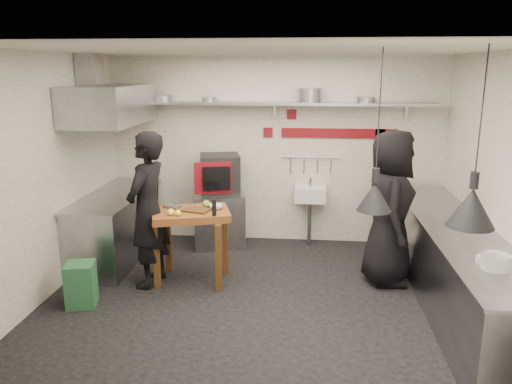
# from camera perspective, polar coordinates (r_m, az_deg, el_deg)

# --- Properties ---
(floor) EXTENTS (5.00, 5.00, 0.00)m
(floor) POSITION_cam_1_polar(r_m,az_deg,el_deg) (5.98, 0.70, -11.94)
(floor) COLOR black
(floor) RESTS_ON ground
(ceiling) EXTENTS (5.00, 5.00, 0.00)m
(ceiling) POSITION_cam_1_polar(r_m,az_deg,el_deg) (5.38, 0.79, 15.94)
(ceiling) COLOR beige
(ceiling) RESTS_ON floor
(wall_back) EXTENTS (5.00, 0.04, 2.80)m
(wall_back) POSITION_cam_1_polar(r_m,az_deg,el_deg) (7.57, 2.14, 4.73)
(wall_back) COLOR silver
(wall_back) RESTS_ON floor
(wall_front) EXTENTS (5.00, 0.04, 2.80)m
(wall_front) POSITION_cam_1_polar(r_m,az_deg,el_deg) (3.51, -2.28, -6.28)
(wall_front) COLOR silver
(wall_front) RESTS_ON floor
(wall_left) EXTENTS (0.04, 4.20, 2.80)m
(wall_left) POSITION_cam_1_polar(r_m,az_deg,el_deg) (6.25, -22.76, 1.66)
(wall_left) COLOR silver
(wall_left) RESTS_ON floor
(wall_right) EXTENTS (0.04, 4.20, 2.80)m
(wall_right) POSITION_cam_1_polar(r_m,az_deg,el_deg) (5.86, 25.89, 0.59)
(wall_right) COLOR silver
(wall_right) RESTS_ON floor
(red_band_horiz) EXTENTS (1.70, 0.02, 0.14)m
(red_band_horiz) POSITION_cam_1_polar(r_m,az_deg,el_deg) (7.52, 9.45, 6.64)
(red_band_horiz) COLOR maroon
(red_band_horiz) RESTS_ON wall_back
(red_band_vert) EXTENTS (0.14, 0.02, 1.10)m
(red_band_vert) POSITION_cam_1_polar(r_m,az_deg,el_deg) (7.65, 13.80, 2.91)
(red_band_vert) COLOR maroon
(red_band_vert) RESTS_ON wall_back
(red_tile_a) EXTENTS (0.14, 0.02, 0.14)m
(red_tile_a) POSITION_cam_1_polar(r_m,az_deg,el_deg) (7.47, 4.11, 8.83)
(red_tile_a) COLOR maroon
(red_tile_a) RESTS_ON wall_back
(red_tile_b) EXTENTS (0.14, 0.02, 0.14)m
(red_tile_b) POSITION_cam_1_polar(r_m,az_deg,el_deg) (7.52, 1.39, 6.83)
(red_tile_b) COLOR maroon
(red_tile_b) RESTS_ON wall_back
(back_shelf) EXTENTS (4.60, 0.34, 0.04)m
(back_shelf) POSITION_cam_1_polar(r_m,az_deg,el_deg) (7.31, 2.10, 10.08)
(back_shelf) COLOR gray
(back_shelf) RESTS_ON wall_back
(shelf_bracket_left) EXTENTS (0.04, 0.06, 0.24)m
(shelf_bracket_left) POSITION_cam_1_polar(r_m,az_deg,el_deg) (7.82, -12.05, 9.31)
(shelf_bracket_left) COLOR gray
(shelf_bracket_left) RESTS_ON wall_back
(shelf_bracket_mid) EXTENTS (0.04, 0.06, 0.24)m
(shelf_bracket_mid) POSITION_cam_1_polar(r_m,az_deg,el_deg) (7.47, 2.17, 9.39)
(shelf_bracket_mid) COLOR gray
(shelf_bracket_mid) RESTS_ON wall_back
(shelf_bracket_right) EXTENTS (0.04, 0.06, 0.24)m
(shelf_bracket_right) POSITION_cam_1_polar(r_m,az_deg,el_deg) (7.59, 16.82, 8.89)
(shelf_bracket_right) COLOR gray
(shelf_bracket_right) RESTS_ON wall_back
(pan_far_left) EXTENTS (0.36, 0.36, 0.09)m
(pan_far_left) POSITION_cam_1_polar(r_m,az_deg,el_deg) (7.59, -10.60, 10.49)
(pan_far_left) COLOR gray
(pan_far_left) RESTS_ON back_shelf
(pan_mid_left) EXTENTS (0.27, 0.27, 0.07)m
(pan_mid_left) POSITION_cam_1_polar(r_m,az_deg,el_deg) (7.43, -5.37, 10.52)
(pan_mid_left) COLOR gray
(pan_mid_left) RESTS_ON back_shelf
(stock_pot) EXTENTS (0.41, 0.41, 0.20)m
(stock_pot) POSITION_cam_1_polar(r_m,az_deg,el_deg) (7.29, 6.18, 10.95)
(stock_pot) COLOR gray
(stock_pot) RESTS_ON back_shelf
(pan_right) EXTENTS (0.34, 0.34, 0.08)m
(pan_right) POSITION_cam_1_polar(r_m,az_deg,el_deg) (7.34, 12.47, 10.25)
(pan_right) COLOR gray
(pan_right) RESTS_ON back_shelf
(oven_stand) EXTENTS (0.87, 0.83, 0.80)m
(oven_stand) POSITION_cam_1_polar(r_m,az_deg,el_deg) (7.57, -4.27, -3.09)
(oven_stand) COLOR gray
(oven_stand) RESTS_ON floor
(combi_oven) EXTENTS (0.67, 0.64, 0.58)m
(combi_oven) POSITION_cam_1_polar(r_m,az_deg,el_deg) (7.41, -4.14, 2.06)
(combi_oven) COLOR black
(combi_oven) RESTS_ON oven_stand
(oven_door) EXTENTS (0.52, 0.16, 0.46)m
(oven_door) POSITION_cam_1_polar(r_m,az_deg,el_deg) (7.14, -4.97, 1.59)
(oven_door) COLOR maroon
(oven_door) RESTS_ON combi_oven
(oven_glass) EXTENTS (0.39, 0.11, 0.34)m
(oven_glass) POSITION_cam_1_polar(r_m,az_deg,el_deg) (7.10, -4.53, 1.53)
(oven_glass) COLOR black
(oven_glass) RESTS_ON oven_door
(hand_sink) EXTENTS (0.46, 0.34, 0.22)m
(hand_sink) POSITION_cam_1_polar(r_m,az_deg,el_deg) (7.51, 6.20, -0.25)
(hand_sink) COLOR silver
(hand_sink) RESTS_ON wall_back
(sink_tap) EXTENTS (0.03, 0.03, 0.14)m
(sink_tap) POSITION_cam_1_polar(r_m,az_deg,el_deg) (7.47, 6.24, 1.08)
(sink_tap) COLOR gray
(sink_tap) RESTS_ON hand_sink
(sink_drain) EXTENTS (0.06, 0.06, 0.66)m
(sink_drain) POSITION_cam_1_polar(r_m,az_deg,el_deg) (7.59, 6.12, -3.55)
(sink_drain) COLOR gray
(sink_drain) RESTS_ON floor
(utensil_rail) EXTENTS (0.90, 0.02, 0.02)m
(utensil_rail) POSITION_cam_1_polar(r_m,az_deg,el_deg) (7.53, 6.31, 3.99)
(utensil_rail) COLOR gray
(utensil_rail) RESTS_ON wall_back
(counter_right) EXTENTS (0.70, 3.80, 0.90)m
(counter_right) POSITION_cam_1_polar(r_m,az_deg,el_deg) (6.02, 21.77, -8.15)
(counter_right) COLOR gray
(counter_right) RESTS_ON floor
(counter_right_top) EXTENTS (0.76, 3.90, 0.03)m
(counter_right_top) POSITION_cam_1_polar(r_m,az_deg,el_deg) (5.87, 22.18, -3.93)
(counter_right_top) COLOR gray
(counter_right_top) RESTS_ON counter_right
(plate_stack) EXTENTS (0.29, 0.29, 0.13)m
(plate_stack) POSITION_cam_1_polar(r_m,az_deg,el_deg) (4.80, 25.71, -7.19)
(plate_stack) COLOR silver
(plate_stack) RESTS_ON counter_right_top
(small_bowl_right) EXTENTS (0.25, 0.25, 0.05)m
(small_bowl_right) POSITION_cam_1_polar(r_m,az_deg,el_deg) (4.93, 24.91, -7.07)
(small_bowl_right) COLOR silver
(small_bowl_right) RESTS_ON counter_right_top
(counter_left) EXTENTS (0.70, 1.90, 0.90)m
(counter_left) POSITION_cam_1_polar(r_m,az_deg,el_deg) (7.26, -15.73, -3.93)
(counter_left) COLOR gray
(counter_left) RESTS_ON floor
(counter_left_top) EXTENTS (0.76, 2.00, 0.03)m
(counter_left_top) POSITION_cam_1_polar(r_m,az_deg,el_deg) (7.13, -15.97, -0.37)
(counter_left_top) COLOR gray
(counter_left_top) RESTS_ON counter_left
(extractor_hood) EXTENTS (0.78, 1.60, 0.50)m
(extractor_hood) POSITION_cam_1_polar(r_m,az_deg,el_deg) (6.92, -16.27, 9.57)
(extractor_hood) COLOR gray
(extractor_hood) RESTS_ON ceiling
(hood_duct) EXTENTS (0.28, 0.28, 0.50)m
(hood_duct) POSITION_cam_1_polar(r_m,az_deg,el_deg) (7.00, -18.44, 12.75)
(hood_duct) COLOR gray
(hood_duct) RESTS_ON ceiling
(green_bin) EXTENTS (0.37, 0.37, 0.50)m
(green_bin) POSITION_cam_1_polar(r_m,az_deg,el_deg) (6.04, -19.37, -9.93)
(green_bin) COLOR #266039
(green_bin) RESTS_ON floor
(prep_table) EXTENTS (1.06, 0.87, 0.92)m
(prep_table) POSITION_cam_1_polar(r_m,az_deg,el_deg) (6.30, -7.32, -6.14)
(prep_table) COLOR brown
(prep_table) RESTS_ON floor
(cutting_board) EXTENTS (0.37, 0.31, 0.02)m
(cutting_board) POSITION_cam_1_polar(r_m,az_deg,el_deg) (6.13, -6.83, -2.05)
(cutting_board) COLOR #503115
(cutting_board) RESTS_ON prep_table
(pepper_mill) EXTENTS (0.07, 0.07, 0.20)m
(pepper_mill) POSITION_cam_1_polar(r_m,az_deg,el_deg) (5.89, -4.80, -1.79)
(pepper_mill) COLOR black
(pepper_mill) RESTS_ON prep_table
(lemon_a) EXTENTS (0.09, 0.09, 0.08)m
(lemon_a) POSITION_cam_1_polar(r_m,az_deg,el_deg) (5.98, -9.72, -2.29)
(lemon_a) COLOR #F5FF3D
(lemon_a) RESTS_ON prep_table
(lemon_b) EXTENTS (0.07, 0.07, 0.07)m
(lemon_b) POSITION_cam_1_polar(r_m,az_deg,el_deg) (5.95, -8.90, -2.38)
(lemon_b) COLOR #F5FF3D
(lemon_b) RESTS_ON prep_table
(veg_ball) EXTENTS (0.11, 0.11, 0.10)m
(veg_ball) POSITION_cam_1_polar(r_m,az_deg,el_deg) (6.24, -5.71, -1.39)
(veg_ball) COLOR olive
(veg_ball) RESTS_ON prep_table
(steel_tray) EXTENTS (0.23, 0.20, 0.03)m
(steel_tray) POSITION_cam_1_polar(r_m,az_deg,el_deg) (6.31, -9.51, -1.65)
(steel_tray) COLOR gray
(steel_tray) RESTS_ON prep_table
(bowl) EXTENTS (0.23, 0.23, 0.06)m
(bowl) POSITION_cam_1_polar(r_m,az_deg,el_deg) (6.19, -4.61, -1.69)
(bowl) COLOR silver
(bowl) RESTS_ON prep_table
(heat_lamp_near) EXTENTS (0.34, 0.34, 1.51)m
(heat_lamp_near) POSITION_cam_1_polar(r_m,az_deg,el_deg) (4.77, 13.80, 6.69)
(heat_lamp_near) COLOR black
(heat_lamp_near) RESTS_ON ceiling
(heat_lamp_far) EXTENTS (0.43, 0.43, 1.48)m
(heat_lamp_far) POSITION_cam_1_polar(r_m,az_deg,el_deg) (4.41, 24.13, 5.55)
(heat_lamp_far) COLOR black
(heat_lamp_far) RESTS_ON ceiling
(chef_left) EXTENTS (0.58, 0.77, 1.90)m
(chef_left) POSITION_cam_1_polar(r_m,az_deg,el_deg) (6.15, -12.28, -2.04)
(chef_left) COLOR black
(chef_left) RESTS_ON floor
(chef_right) EXTENTS (0.64, 0.95, 1.91)m
(chef_right) POSITION_cam_1_polar(r_m,az_deg,el_deg) (6.30, 15.03, -1.79)
(chef_right) COLOR black
(chef_right) RESTS_ON floor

